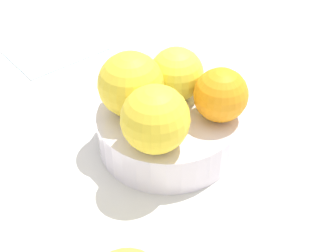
{
  "coord_description": "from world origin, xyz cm",
  "views": [
    {
      "loc": [
        -6.78,
        -39.42,
        36.64
      ],
      "look_at": [
        0.0,
        0.0,
        2.8
      ],
      "focal_mm": 48.13,
      "sensor_mm": 36.0,
      "label": 1
    }
  ],
  "objects_px": {
    "orange_in_bowl_0": "(221,95)",
    "orange_in_bowl_2": "(131,84)",
    "orange_in_bowl_3": "(155,119)",
    "folded_napkin": "(50,46)",
    "orange_in_bowl_1": "(176,74)",
    "fruit_bowl": "(168,130)"
  },
  "relations": [
    {
      "from": "orange_in_bowl_1",
      "to": "orange_in_bowl_2",
      "type": "bearing_deg",
      "value": -160.87
    },
    {
      "from": "fruit_bowl",
      "to": "orange_in_bowl_3",
      "type": "distance_m",
      "value": 0.08
    },
    {
      "from": "orange_in_bowl_3",
      "to": "folded_napkin",
      "type": "height_order",
      "value": "orange_in_bowl_3"
    },
    {
      "from": "orange_in_bowl_2",
      "to": "folded_napkin",
      "type": "bearing_deg",
      "value": 113.54
    },
    {
      "from": "orange_in_bowl_1",
      "to": "fruit_bowl",
      "type": "bearing_deg",
      "value": -116.33
    },
    {
      "from": "orange_in_bowl_0",
      "to": "orange_in_bowl_3",
      "type": "bearing_deg",
      "value": -155.36
    },
    {
      "from": "fruit_bowl",
      "to": "orange_in_bowl_2",
      "type": "distance_m",
      "value": 0.07
    },
    {
      "from": "fruit_bowl",
      "to": "orange_in_bowl_0",
      "type": "bearing_deg",
      "value": -15.29
    },
    {
      "from": "fruit_bowl",
      "to": "orange_in_bowl_3",
      "type": "xyz_separation_m",
      "value": [
        -0.02,
        -0.05,
        0.06
      ]
    },
    {
      "from": "folded_napkin",
      "to": "orange_in_bowl_3",
      "type": "bearing_deg",
      "value": -67.97
    },
    {
      "from": "orange_in_bowl_2",
      "to": "fruit_bowl",
      "type": "bearing_deg",
      "value": -16.55
    },
    {
      "from": "fruit_bowl",
      "to": "folded_napkin",
      "type": "distance_m",
      "value": 0.3
    },
    {
      "from": "orange_in_bowl_1",
      "to": "orange_in_bowl_3",
      "type": "height_order",
      "value": "orange_in_bowl_3"
    },
    {
      "from": "fruit_bowl",
      "to": "folded_napkin",
      "type": "relative_size",
      "value": 1.2
    },
    {
      "from": "fruit_bowl",
      "to": "orange_in_bowl_0",
      "type": "height_order",
      "value": "orange_in_bowl_0"
    },
    {
      "from": "orange_in_bowl_2",
      "to": "orange_in_bowl_3",
      "type": "distance_m",
      "value": 0.06
    },
    {
      "from": "orange_in_bowl_0",
      "to": "orange_in_bowl_2",
      "type": "distance_m",
      "value": 0.1
    },
    {
      "from": "orange_in_bowl_2",
      "to": "orange_in_bowl_3",
      "type": "xyz_separation_m",
      "value": [
        0.02,
        -0.06,
        -0.0
      ]
    },
    {
      "from": "orange_in_bowl_3",
      "to": "orange_in_bowl_0",
      "type": "bearing_deg",
      "value": 24.64
    },
    {
      "from": "folded_napkin",
      "to": "orange_in_bowl_2",
      "type": "bearing_deg",
      "value": -66.46
    },
    {
      "from": "fruit_bowl",
      "to": "orange_in_bowl_0",
      "type": "xyz_separation_m",
      "value": [
        0.06,
        -0.02,
        0.05
      ]
    },
    {
      "from": "orange_in_bowl_3",
      "to": "folded_napkin",
      "type": "xyz_separation_m",
      "value": [
        -0.12,
        0.31,
        -0.08
      ]
    }
  ]
}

